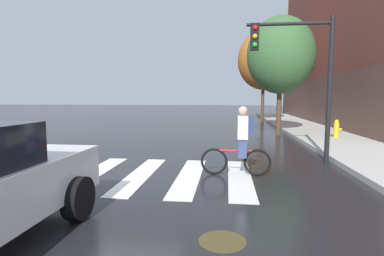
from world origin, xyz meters
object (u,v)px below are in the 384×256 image
object	(u,v)px
street_tree_near	(281,55)
cyclist	(241,141)
fire_hydrant	(336,129)
traffic_light_near	(301,64)
manhole_cover	(222,241)
street_tree_mid	(264,60)

from	to	relation	value
street_tree_near	cyclist	bearing A→B (deg)	-105.34
fire_hydrant	street_tree_near	bearing A→B (deg)	140.55
traffic_light_near	manhole_cover	bearing A→B (deg)	-112.10
fire_hydrant	street_tree_near	world-z (taller)	street_tree_near
cyclist	fire_hydrant	bearing A→B (deg)	55.28
street_tree_mid	manhole_cover	bearing A→B (deg)	-97.93
manhole_cover	fire_hydrant	distance (m)	10.90
manhole_cover	street_tree_near	bearing A→B (deg)	77.25
fire_hydrant	manhole_cover	bearing A→B (deg)	-116.07
fire_hydrant	street_tree_mid	xyz separation A→B (m)	(-2.03, 9.96, 4.12)
cyclist	street_tree_near	xyz separation A→B (m)	(2.23, 8.13, 3.08)
street_tree_near	street_tree_mid	xyz separation A→B (m)	(0.13, 8.18, 0.73)
fire_hydrant	street_tree_mid	world-z (taller)	street_tree_mid
street_tree_near	street_tree_mid	world-z (taller)	street_tree_mid
cyclist	traffic_light_near	xyz separation A→B (m)	(1.76, 1.86, 2.02)
fire_hydrant	cyclist	bearing A→B (deg)	-124.72
traffic_light_near	fire_hydrant	world-z (taller)	traffic_light_near
fire_hydrant	street_tree_mid	distance (m)	10.97
traffic_light_near	street_tree_near	bearing A→B (deg)	85.72
manhole_cover	traffic_light_near	size ratio (longest dim) A/B	0.15
street_tree_near	traffic_light_near	bearing A→B (deg)	-94.28
cyclist	manhole_cover	bearing A→B (deg)	-96.44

